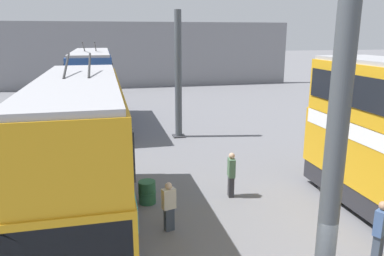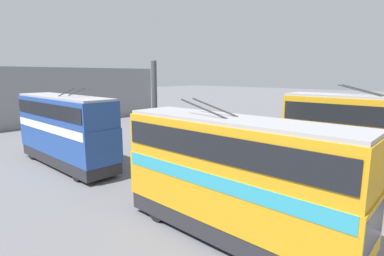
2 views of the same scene
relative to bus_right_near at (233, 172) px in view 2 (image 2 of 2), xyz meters
name	(u,v)px [view 2 (image 2 of 2)]	position (x,y,z in m)	size (l,w,h in m)	color
depot_back_wall	(37,97)	(32.83, -5.02, 0.92)	(0.50, 36.00, 7.38)	gray
support_column_far	(155,114)	(10.48, -5.02, 0.83)	(0.73, 0.73, 7.45)	#42474C
bus_right_near	(233,172)	(0.00, 0.00, 0.00)	(9.75, 2.54, 5.50)	black
bus_right_far	(65,127)	(14.30, 0.00, 0.09)	(10.26, 2.54, 5.64)	black
person_by_left_row	(376,184)	(-3.45, -7.85, -1.80)	(0.41, 0.48, 1.81)	#384251
person_aisle_midway	(264,175)	(1.54, -5.31, -1.83)	(0.45, 0.29, 1.77)	#2D2D33
person_by_right_row	(272,201)	(-0.44, -2.55, -1.91)	(0.34, 0.47, 1.64)	#384251
oil_drum	(227,200)	(1.71, -2.10, -2.34)	(0.67, 0.67, 0.85)	#235638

